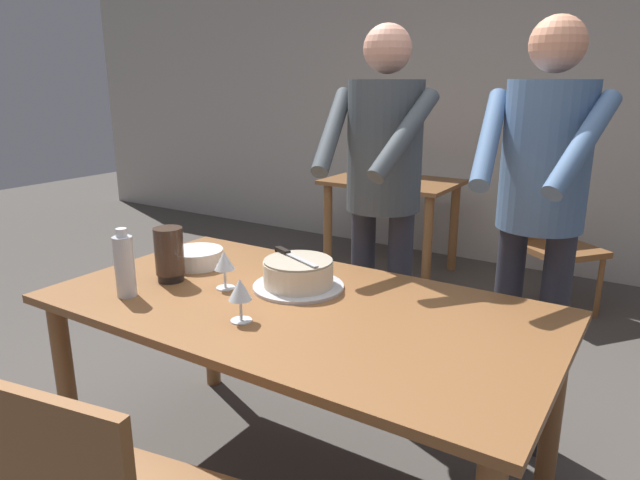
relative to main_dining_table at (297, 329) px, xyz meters
The scene contains 13 objects.
back_wall 3.30m from the main_dining_table, 90.00° to the left, with size 10.00×0.12×2.70m, color #BCB7AD.
main_dining_table is the anchor object (origin of this frame).
cake_on_platter 0.21m from the main_dining_table, 122.70° to the left, with size 0.34×0.34×0.11m.
cake_knife 0.30m from the main_dining_table, 133.81° to the left, with size 0.26×0.12×0.02m.
plate_stack 0.61m from the main_dining_table, 168.96° to the left, with size 0.22×0.22×0.07m.
wine_glass_near 0.31m from the main_dining_table, 105.62° to the right, with size 0.08×0.08×0.14m.
wine_glass_far 0.37m from the main_dining_table, behind, with size 0.08×0.08×0.14m.
water_bottle 0.65m from the main_dining_table, 153.73° to the right, with size 0.07×0.07×0.25m.
hurricane_lamp 0.58m from the main_dining_table, behind, with size 0.11×0.11×0.21m.
person_cutting_cake 0.80m from the main_dining_table, 91.59° to the left, with size 0.47×0.56×1.72m.
person_standing_beside 1.04m from the main_dining_table, 48.57° to the left, with size 0.47×0.56×1.72m.
background_table 2.66m from the main_dining_table, 108.41° to the left, with size 1.00×0.70×0.74m.
background_chair_0 2.42m from the main_dining_table, 80.27° to the left, with size 0.62×0.62×0.90m.
Camera 1 is at (1.06, -1.51, 1.50)m, focal length 31.96 mm.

